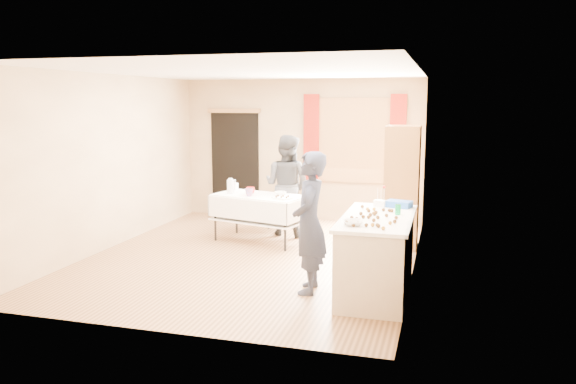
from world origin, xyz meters
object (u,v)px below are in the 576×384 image
(chair, at_px, (283,211))
(girl, at_px, (309,223))
(cabinet, at_px, (402,187))
(woman, at_px, (287,185))
(counter, at_px, (377,255))
(party_table, at_px, (259,214))

(chair, height_order, girl, girl)
(cabinet, xyz_separation_m, chair, (-2.08, 0.74, -0.62))
(chair, distance_m, woman, 0.72)
(counter, bearing_deg, chair, 123.62)
(girl, xyz_separation_m, woman, (-1.03, 2.66, 0.01))
(counter, relative_size, chair, 1.67)
(girl, bearing_deg, chair, -165.64)
(woman, bearing_deg, girl, 124.09)
(cabinet, height_order, girl, cabinet)
(cabinet, relative_size, girl, 1.12)
(girl, distance_m, woman, 2.86)
(counter, xyz_separation_m, girl, (-0.76, -0.14, 0.37))
(party_table, xyz_separation_m, chair, (0.09, 1.04, -0.15))
(cabinet, relative_size, counter, 1.11)
(party_table, height_order, girl, girl)
(party_table, distance_m, chair, 1.05)
(counter, height_order, girl, girl)
(cabinet, relative_size, party_table, 1.16)
(party_table, bearing_deg, counter, -28.74)
(chair, xyz_separation_m, girl, (1.22, -3.11, 0.52))
(cabinet, relative_size, chair, 1.85)
(woman, bearing_deg, cabinet, -175.73)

